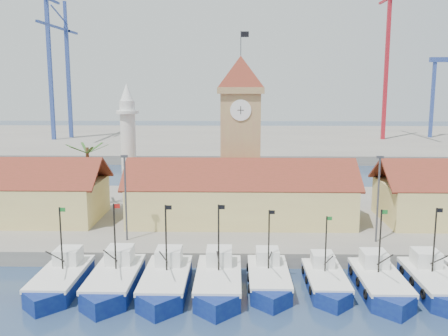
{
  "coord_description": "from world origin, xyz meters",
  "views": [
    {
      "loc": [
        -0.7,
        -38.15,
        17.75
      ],
      "look_at": [
        -1.93,
        18.0,
        8.2
      ],
      "focal_mm": 40.0,
      "sensor_mm": 36.0,
      "label": 1
    }
  ],
  "objects_px": {
    "boat_5": "(326,283)",
    "minaret": "(128,144)",
    "boat_0": "(60,282)",
    "clock_tower": "(240,129)"
  },
  "relations": [
    {
      "from": "boat_5",
      "to": "minaret",
      "type": "distance_m",
      "value": 34.74
    },
    {
      "from": "boat_0",
      "to": "boat_5",
      "type": "distance_m",
      "value": 23.11
    },
    {
      "from": "boat_0",
      "to": "boat_5",
      "type": "relative_size",
      "value": 1.12
    },
    {
      "from": "boat_5",
      "to": "minaret",
      "type": "xyz_separation_m",
      "value": [
        -22.27,
        25.09,
        9.03
      ]
    },
    {
      "from": "clock_tower",
      "to": "minaret",
      "type": "relative_size",
      "value": 1.39
    },
    {
      "from": "boat_5",
      "to": "clock_tower",
      "type": "xyz_separation_m",
      "value": [
        -7.27,
        23.08,
        11.26
      ]
    },
    {
      "from": "boat_0",
      "to": "minaret",
      "type": "xyz_separation_m",
      "value": [
        0.84,
        25.58,
        8.94
      ]
    },
    {
      "from": "boat_5",
      "to": "clock_tower",
      "type": "bearing_deg",
      "value": 107.48
    },
    {
      "from": "boat_0",
      "to": "minaret",
      "type": "relative_size",
      "value": 0.62
    },
    {
      "from": "clock_tower",
      "to": "minaret",
      "type": "xyz_separation_m",
      "value": [
        -15.0,
        2.0,
        -2.23
      ]
    }
  ]
}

